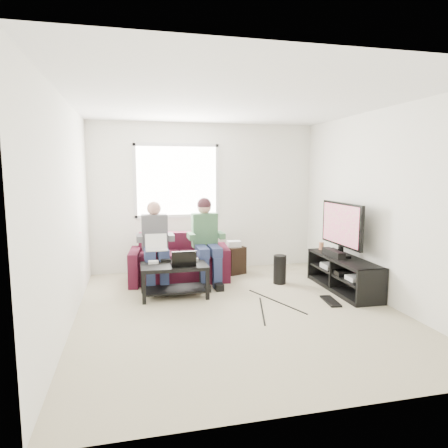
# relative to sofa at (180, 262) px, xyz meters

# --- Properties ---
(floor) EXTENTS (4.50, 4.50, 0.00)m
(floor) POSITION_rel_sofa_xyz_m (0.55, -1.63, -0.29)
(floor) COLOR beige
(floor) RESTS_ON ground
(ceiling) EXTENTS (4.50, 4.50, 0.00)m
(ceiling) POSITION_rel_sofa_xyz_m (0.55, -1.63, 2.31)
(ceiling) COLOR white
(ceiling) RESTS_ON wall_back
(wall_back) EXTENTS (4.50, 0.00, 4.50)m
(wall_back) POSITION_rel_sofa_xyz_m (0.55, 0.62, 1.01)
(wall_back) COLOR white
(wall_back) RESTS_ON floor
(wall_front) EXTENTS (4.50, 0.00, 4.50)m
(wall_front) POSITION_rel_sofa_xyz_m (0.55, -3.88, 1.01)
(wall_front) COLOR white
(wall_front) RESTS_ON floor
(wall_left) EXTENTS (0.00, 4.50, 4.50)m
(wall_left) POSITION_rel_sofa_xyz_m (-1.45, -1.63, 1.01)
(wall_left) COLOR white
(wall_left) RESTS_ON floor
(wall_right) EXTENTS (0.00, 4.50, 4.50)m
(wall_right) POSITION_rel_sofa_xyz_m (2.55, -1.63, 1.01)
(wall_right) COLOR white
(wall_right) RESTS_ON floor
(window) EXTENTS (1.48, 0.04, 1.28)m
(window) POSITION_rel_sofa_xyz_m (0.05, 0.60, 1.31)
(window) COLOR white
(window) RESTS_ON wall_back
(sofa) EXTENTS (1.66, 0.87, 0.75)m
(sofa) POSITION_rel_sofa_xyz_m (0.00, 0.00, 0.00)
(sofa) COLOR #471123
(sofa) RESTS_ON floor
(person_left) EXTENTS (0.40, 0.70, 1.30)m
(person_left) POSITION_rel_sofa_xyz_m (-0.40, -0.25, 0.42)
(person_left) COLOR navy
(person_left) RESTS_ON sofa
(person_right) EXTENTS (0.40, 0.71, 1.35)m
(person_right) POSITION_rel_sofa_xyz_m (0.40, -0.23, 0.48)
(person_right) COLOR navy
(person_right) RESTS_ON sofa
(laptop_silver) EXTENTS (0.34, 0.25, 0.24)m
(laptop_silver) POSITION_rel_sofa_xyz_m (-0.40, -0.52, 0.38)
(laptop_silver) COLOR silver
(laptop_silver) RESTS_ON person_left
(coffee_table) EXTENTS (0.93, 0.58, 0.46)m
(coffee_table) POSITION_rel_sofa_xyz_m (-0.18, -0.87, 0.06)
(coffee_table) COLOR black
(coffee_table) RESTS_ON floor
(laptop_black) EXTENTS (0.35, 0.26, 0.24)m
(laptop_black) POSITION_rel_sofa_xyz_m (-0.06, -0.95, 0.30)
(laptop_black) COLOR black
(laptop_black) RESTS_ON coffee_table
(controller_a) EXTENTS (0.14, 0.09, 0.04)m
(controller_a) POSITION_rel_sofa_xyz_m (-0.46, -0.75, 0.20)
(controller_a) COLOR silver
(controller_a) RESTS_ON coffee_table
(controller_b) EXTENTS (0.14, 0.10, 0.04)m
(controller_b) POSITION_rel_sofa_xyz_m (-0.28, -0.69, 0.20)
(controller_b) COLOR black
(controller_b) RESTS_ON coffee_table
(controller_c) EXTENTS (0.15, 0.10, 0.04)m
(controller_c) POSITION_rel_sofa_xyz_m (0.12, -0.72, 0.20)
(controller_c) COLOR gray
(controller_c) RESTS_ON coffee_table
(tv_stand) EXTENTS (0.47, 1.51, 0.50)m
(tv_stand) POSITION_rel_sofa_xyz_m (2.30, -1.17, -0.06)
(tv_stand) COLOR black
(tv_stand) RESTS_ON floor
(tv) EXTENTS (0.12, 1.10, 0.81)m
(tv) POSITION_rel_sofa_xyz_m (2.30, -1.07, 0.67)
(tv) COLOR black
(tv) RESTS_ON tv_stand
(soundbar) EXTENTS (0.12, 0.50, 0.10)m
(soundbar) POSITION_rel_sofa_xyz_m (2.18, -1.07, 0.26)
(soundbar) COLOR black
(soundbar) RESTS_ON tv_stand
(drink_cup) EXTENTS (0.08, 0.08, 0.12)m
(drink_cup) POSITION_rel_sofa_xyz_m (2.25, -0.54, 0.27)
(drink_cup) COLOR #B06F4C
(drink_cup) RESTS_ON tv_stand
(console_white) EXTENTS (0.30, 0.22, 0.06)m
(console_white) POSITION_rel_sofa_xyz_m (2.30, -1.57, 0.01)
(console_white) COLOR silver
(console_white) RESTS_ON tv_stand
(console_grey) EXTENTS (0.34, 0.26, 0.08)m
(console_grey) POSITION_rel_sofa_xyz_m (2.30, -0.87, 0.02)
(console_grey) COLOR gray
(console_grey) RESTS_ON tv_stand
(console_black) EXTENTS (0.38, 0.30, 0.07)m
(console_black) POSITION_rel_sofa_xyz_m (2.30, -1.22, 0.01)
(console_black) COLOR black
(console_black) RESTS_ON tv_stand
(subwoofer) EXTENTS (0.20, 0.20, 0.45)m
(subwoofer) POSITION_rel_sofa_xyz_m (1.51, -0.61, -0.06)
(subwoofer) COLOR black
(subwoofer) RESTS_ON floor
(keyboard_floor) EXTENTS (0.21, 0.47, 0.03)m
(keyboard_floor) POSITION_rel_sofa_xyz_m (1.86, -1.62, -0.27)
(keyboard_floor) COLOR black
(keyboard_floor) RESTS_ON floor
(end_table) EXTENTS (0.32, 0.32, 0.57)m
(end_table) POSITION_rel_sofa_xyz_m (0.97, 0.18, -0.03)
(end_table) COLOR black
(end_table) RESTS_ON floor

